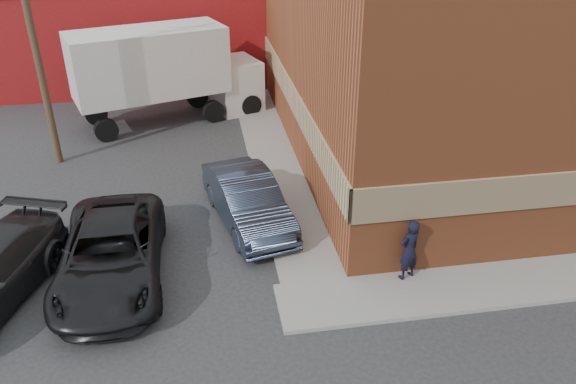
{
  "coord_description": "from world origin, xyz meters",
  "views": [
    {
      "loc": [
        -2.05,
        -11.65,
        9.31
      ],
      "look_at": [
        0.22,
        1.93,
        1.78
      ],
      "focal_mm": 35.0,
      "sensor_mm": 36.0,
      "label": 1
    }
  ],
  "objects_px": {
    "brick_building": "(469,23)",
    "box_truck": "(168,68)",
    "utility_pole": "(33,37)",
    "sedan": "(248,200)",
    "suv_a": "(111,254)",
    "man": "(409,250)",
    "warehouse": "(118,25)"
  },
  "relations": [
    {
      "from": "utility_pole",
      "to": "man",
      "type": "relative_size",
      "value": 5.16
    },
    {
      "from": "brick_building",
      "to": "suv_a",
      "type": "xyz_separation_m",
      "value": [
        -13.14,
        -7.86,
        -3.89
      ]
    },
    {
      "from": "brick_building",
      "to": "utility_pole",
      "type": "bearing_deg",
      "value": 179.98
    },
    {
      "from": "warehouse",
      "to": "suv_a",
      "type": "bearing_deg",
      "value": -85.9
    },
    {
      "from": "man",
      "to": "sedan",
      "type": "bearing_deg",
      "value": -67.95
    },
    {
      "from": "suv_a",
      "to": "box_truck",
      "type": "bearing_deg",
      "value": 82.93
    },
    {
      "from": "brick_building",
      "to": "warehouse",
      "type": "bearing_deg",
      "value": 142.8
    },
    {
      "from": "warehouse",
      "to": "sedan",
      "type": "height_order",
      "value": "warehouse"
    },
    {
      "from": "warehouse",
      "to": "box_truck",
      "type": "bearing_deg",
      "value": -69.08
    },
    {
      "from": "warehouse",
      "to": "man",
      "type": "xyz_separation_m",
      "value": [
        9.05,
        -20.25,
        -1.82
      ]
    },
    {
      "from": "sedan",
      "to": "brick_building",
      "type": "bearing_deg",
      "value": 18.56
    },
    {
      "from": "warehouse",
      "to": "box_truck",
      "type": "height_order",
      "value": "warehouse"
    },
    {
      "from": "sedan",
      "to": "box_truck",
      "type": "distance_m",
      "value": 9.81
    },
    {
      "from": "suv_a",
      "to": "box_truck",
      "type": "height_order",
      "value": "box_truck"
    },
    {
      "from": "sedan",
      "to": "suv_a",
      "type": "distance_m",
      "value": 4.46
    },
    {
      "from": "utility_pole",
      "to": "sedan",
      "type": "xyz_separation_m",
      "value": [
        6.7,
        -5.61,
        -3.95
      ]
    },
    {
      "from": "suv_a",
      "to": "man",
      "type": "bearing_deg",
      "value": -10.35
    },
    {
      "from": "brick_building",
      "to": "box_truck",
      "type": "height_order",
      "value": "brick_building"
    },
    {
      "from": "warehouse",
      "to": "man",
      "type": "height_order",
      "value": "warehouse"
    },
    {
      "from": "man",
      "to": "sedan",
      "type": "xyz_separation_m",
      "value": [
        -3.85,
        3.64,
        -0.2
      ]
    },
    {
      "from": "brick_building",
      "to": "sedan",
      "type": "distance_m",
      "value": 11.53
    },
    {
      "from": "suv_a",
      "to": "warehouse",
      "type": "bearing_deg",
      "value": 93.95
    },
    {
      "from": "sedan",
      "to": "man",
      "type": "bearing_deg",
      "value": -55.93
    },
    {
      "from": "sedan",
      "to": "suv_a",
      "type": "relative_size",
      "value": 0.85
    },
    {
      "from": "brick_building",
      "to": "suv_a",
      "type": "height_order",
      "value": "brick_building"
    },
    {
      "from": "brick_building",
      "to": "utility_pole",
      "type": "xyz_separation_m",
      "value": [
        -16.0,
        0.0,
        0.06
      ]
    },
    {
      "from": "suv_a",
      "to": "box_truck",
      "type": "distance_m",
      "value": 11.82
    },
    {
      "from": "brick_building",
      "to": "man",
      "type": "height_order",
      "value": "brick_building"
    },
    {
      "from": "suv_a",
      "to": "sedan",
      "type": "bearing_deg",
      "value": 30.23
    },
    {
      "from": "sedan",
      "to": "box_truck",
      "type": "bearing_deg",
      "value": 92.04
    },
    {
      "from": "brick_building",
      "to": "box_truck",
      "type": "relative_size",
      "value": 2.1
    },
    {
      "from": "brick_building",
      "to": "man",
      "type": "distance_m",
      "value": 11.35
    }
  ]
}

